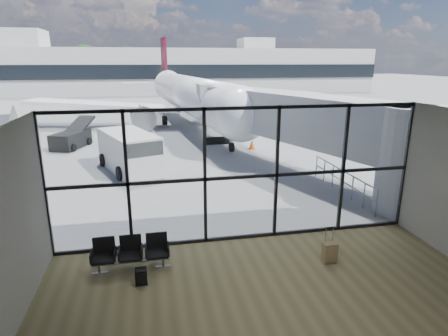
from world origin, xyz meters
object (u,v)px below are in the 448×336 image
object	(u,v)px
backpack	(141,277)
suitcase	(330,253)
service_van	(130,151)
seating_row	(131,251)
belt_loader	(72,138)
airliner	(189,95)

from	to	relation	value
backpack	suitcase	distance (m)	5.53
suitcase	service_van	distance (m)	12.91
suitcase	seating_row	bearing A→B (deg)	172.29
suitcase	backpack	bearing A→B (deg)	-178.48
suitcase	belt_loader	bearing A→B (deg)	121.00
service_van	airliner	bearing A→B (deg)	51.93
airliner	belt_loader	bearing A→B (deg)	-140.27
seating_row	belt_loader	size ratio (longest dim) A/B	0.50
suitcase	airliner	bearing A→B (deg)	93.37
belt_loader	backpack	bearing A→B (deg)	-54.59
service_van	belt_loader	world-z (taller)	service_van
seating_row	service_van	xyz separation A→B (m)	(-0.40, 10.41, 0.54)
seating_row	suitcase	xyz separation A→B (m)	(5.81, -0.87, -0.21)
belt_loader	service_van	bearing A→B (deg)	-37.59
suitcase	belt_loader	world-z (taller)	belt_loader
seating_row	service_van	size ratio (longest dim) A/B	0.42
backpack	belt_loader	bearing A→B (deg)	104.22
backpack	airliner	xyz separation A→B (m)	(4.31, 27.61, 2.45)
backpack	airliner	distance (m)	28.05
suitcase	service_van	xyz separation A→B (m)	(-6.22, 11.29, 0.75)
backpack	service_van	world-z (taller)	service_van
backpack	seating_row	bearing A→B (deg)	105.99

